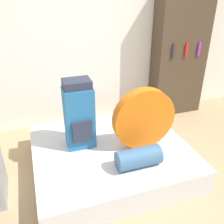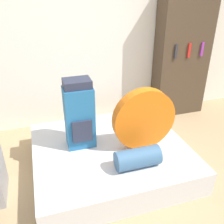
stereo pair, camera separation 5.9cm
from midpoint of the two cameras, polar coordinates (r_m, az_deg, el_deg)
The scene contains 7 objects.
ground_plane at distance 2.68m, azimuth 5.16°, elevation -21.44°, with size 16.00×16.00×0.00m, color tan.
wall_back at distance 3.78m, azimuth -6.12°, elevation 16.37°, with size 8.00×0.05×2.60m.
bed at distance 3.07m, azimuth 0.10°, elevation -10.04°, with size 1.78×1.58×0.30m.
backpack at distance 2.83m, azimuth -6.90°, elevation -0.61°, with size 0.32×0.28×0.81m.
tent_bag at distance 2.82m, azimuth 7.87°, elevation -1.61°, with size 0.72×0.12×0.72m.
sleeping_roll at distance 2.64m, azimuth 6.54°, elevation -10.39°, with size 0.47×0.21×0.21m.
bookshelf at distance 4.24m, azimuth 16.08°, elevation 12.23°, with size 0.85×0.35×1.96m.
Camera 2 is at (-0.71, -1.62, 2.01)m, focal length 40.00 mm.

